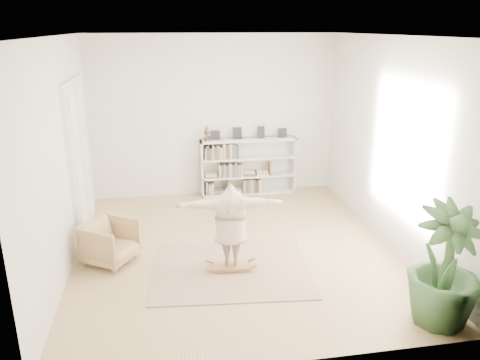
% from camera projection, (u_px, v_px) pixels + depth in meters
% --- Properties ---
extents(floor, '(6.00, 6.00, 0.00)m').
position_uv_depth(floor, '(236.00, 249.00, 8.25)').
color(floor, '#A07B52').
rests_on(floor, ground).
extents(room_shell, '(6.00, 6.00, 6.00)m').
position_uv_depth(room_shell, '(213.00, 37.00, 9.90)').
color(room_shell, silver).
rests_on(room_shell, floor).
extents(doors, '(0.09, 1.78, 2.92)m').
position_uv_depth(doors, '(80.00, 160.00, 8.60)').
color(doors, white).
rests_on(doors, floor).
extents(bookshelf, '(2.20, 0.35, 1.64)m').
position_uv_depth(bookshelf, '(248.00, 167.00, 10.81)').
color(bookshelf, silver).
rests_on(bookshelf, floor).
extents(armchair, '(1.06, 1.05, 0.70)m').
position_uv_depth(armchair, '(110.00, 242.00, 7.71)').
color(armchair, tan).
rests_on(armchair, floor).
extents(rug, '(2.67, 2.22, 0.02)m').
position_uv_depth(rug, '(231.00, 269.00, 7.55)').
color(rug, tan).
rests_on(rug, floor).
extents(rocker_board, '(0.58, 0.38, 0.12)m').
position_uv_depth(rocker_board, '(231.00, 265.00, 7.53)').
color(rocker_board, '#91623A').
rests_on(rocker_board, rug).
extents(person, '(1.71, 0.61, 1.37)m').
position_uv_depth(person, '(231.00, 223.00, 7.30)').
color(person, '#CAAE97').
rests_on(person, rocker_board).
extents(houseplant, '(1.05, 1.05, 1.65)m').
position_uv_depth(houseplant, '(445.00, 266.00, 5.98)').
color(houseplant, '#305229').
rests_on(houseplant, floor).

